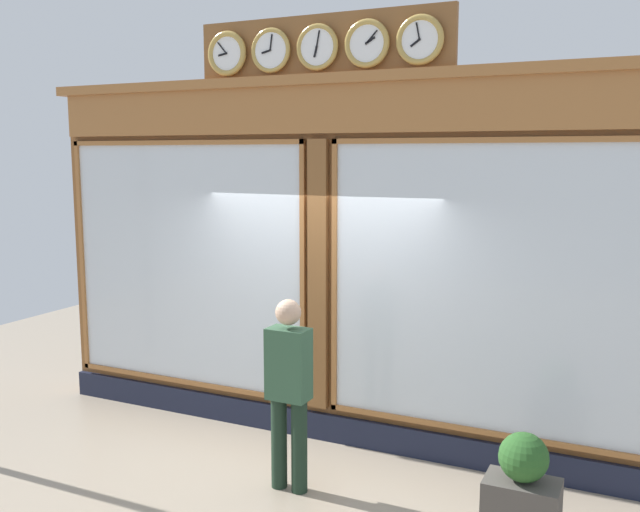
% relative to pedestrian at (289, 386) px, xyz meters
% --- Properties ---
extents(shop_facade, '(6.56, 0.42, 4.21)m').
position_rel_pedestrian_xyz_m(shop_facade, '(0.23, -1.24, 0.93)').
color(shop_facade, brown).
rests_on(shop_facade, ground_plane).
extents(pedestrian, '(0.36, 0.23, 1.69)m').
position_rel_pedestrian_xyz_m(pedestrian, '(0.00, 0.00, 0.00)').
color(pedestrian, '#1C2F21').
rests_on(pedestrian, ground_plane).
extents(planter_box, '(0.56, 0.36, 0.46)m').
position_rel_pedestrian_xyz_m(planter_box, '(-1.96, -0.06, -0.70)').
color(planter_box, '#4C4742').
rests_on(planter_box, ground_plane).
extents(planter_shrub, '(0.37, 0.37, 0.37)m').
position_rel_pedestrian_xyz_m(planter_shrub, '(-1.96, -0.06, -0.28)').
color(planter_shrub, '#285623').
rests_on(planter_shrub, planter_box).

